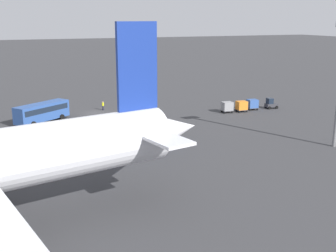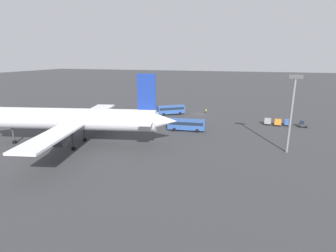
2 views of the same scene
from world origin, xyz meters
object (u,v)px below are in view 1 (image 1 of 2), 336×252
at_px(shuttle_bus_far, 136,133).
at_px(cargo_cart_orange, 242,106).
at_px(baggage_tug, 271,104).
at_px(shuttle_bus_near, 42,111).
at_px(worker_person, 103,106).
at_px(cargo_cart_blue, 252,104).
at_px(cargo_cart_grey, 227,106).

xyz_separation_m(shuttle_bus_far, cargo_cart_orange, (-25.84, -13.46, -0.77)).
bearing_deg(baggage_tug, shuttle_bus_near, -4.44).
distance_m(shuttle_bus_near, worker_person, 13.40).
distance_m(baggage_tug, cargo_cart_blue, 4.15).
relative_size(shuttle_bus_near, cargo_cart_orange, 4.70).
xyz_separation_m(shuttle_bus_near, cargo_cart_orange, (-36.19, 6.06, -0.79)).
xyz_separation_m(shuttle_bus_near, worker_person, (-12.08, -5.71, -1.11)).
height_order(shuttle_bus_far, baggage_tug, shuttle_bus_far).
relative_size(shuttle_bus_near, baggage_tug, 3.99).
relative_size(shuttle_bus_near, shuttle_bus_far, 0.91).
bearing_deg(shuttle_bus_far, worker_person, -99.18).
relative_size(worker_person, cargo_cart_orange, 0.83).
bearing_deg(cargo_cart_grey, baggage_tug, 179.93).
relative_size(shuttle_bus_far, cargo_cart_grey, 5.19).
distance_m(cargo_cart_blue, cargo_cart_grey, 5.85).
xyz_separation_m(cargo_cart_blue, cargo_cart_orange, (2.92, 0.73, 0.00)).
distance_m(baggage_tug, cargo_cart_orange, 7.07).
height_order(shuttle_bus_near, worker_person, shuttle_bus_near).
relative_size(baggage_tug, worker_person, 1.42).
relative_size(baggage_tug, cargo_cart_orange, 1.18).
bearing_deg(cargo_cart_blue, cargo_cart_orange, 13.93).
height_order(baggage_tug, cargo_cart_grey, baggage_tug).
bearing_deg(worker_person, cargo_cart_orange, 153.99).
bearing_deg(shuttle_bus_near, cargo_cart_orange, 136.00).
bearing_deg(worker_person, shuttle_bus_near, 25.29).
xyz_separation_m(shuttle_bus_near, cargo_cart_blue, (-39.12, 5.34, -0.79)).
height_order(shuttle_bus_near, baggage_tug, shuttle_bus_near).
bearing_deg(cargo_cart_orange, shuttle_bus_far, 27.52).
height_order(shuttle_bus_far, worker_person, shuttle_bus_far).
xyz_separation_m(baggage_tug, worker_person, (31.17, -11.35, -0.07)).
xyz_separation_m(shuttle_bus_far, cargo_cart_blue, (-28.76, -14.19, -0.77)).
relative_size(cargo_cart_orange, cargo_cart_grey, 1.00).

